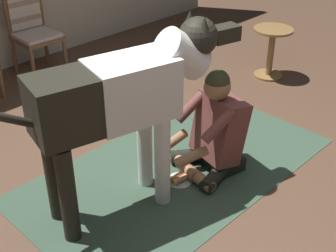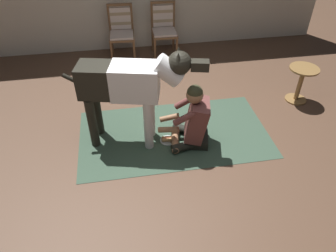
% 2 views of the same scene
% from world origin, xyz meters
% --- Properties ---
extents(ground_plane, '(13.83, 13.83, 0.00)m').
position_xyz_m(ground_plane, '(0.00, 0.00, 0.00)').
color(ground_plane, brown).
extents(area_rug, '(2.58, 1.42, 0.01)m').
position_xyz_m(area_rug, '(0.20, 0.20, 0.00)').
color(area_rug, '#384F3E').
rests_on(area_rug, ground).
extents(dining_chair_right_of_pair, '(0.47, 0.48, 0.98)m').
position_xyz_m(dining_chair_right_of_pair, '(0.46, 2.69, 0.54)').
color(dining_chair_right_of_pair, brown).
rests_on(dining_chair_right_of_pair, ground).
extents(person_sitting_on_floor, '(0.71, 0.57, 0.88)m').
position_xyz_m(person_sitting_on_floor, '(0.40, -0.00, 0.36)').
color(person_sitting_on_floor, black).
rests_on(person_sitting_on_floor, ground).
extents(large_dog, '(1.70, 0.58, 1.33)m').
position_xyz_m(large_dog, '(-0.35, 0.17, 0.87)').
color(large_dog, white).
rests_on(large_dog, ground).
extents(hot_dog_on_plate, '(0.21, 0.21, 0.06)m').
position_xyz_m(hot_dog_on_plate, '(0.09, 0.07, 0.03)').
color(hot_dog_on_plate, silver).
rests_on(hot_dog_on_plate, ground).
extents(round_side_table, '(0.44, 0.44, 0.57)m').
position_xyz_m(round_side_table, '(2.26, 0.70, 0.34)').
color(round_side_table, olive).
rests_on(round_side_table, ground).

